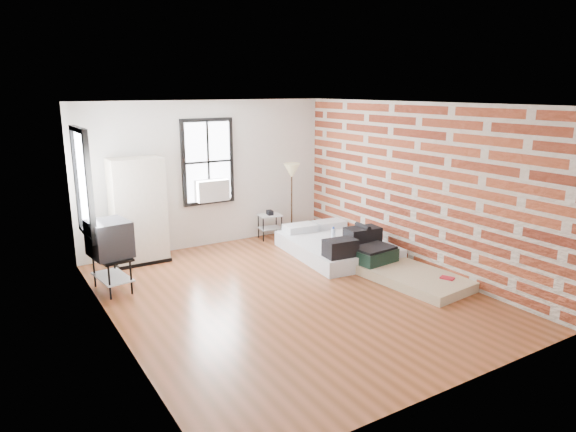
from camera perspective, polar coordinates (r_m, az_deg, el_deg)
ground at (r=7.80m, az=0.16°, el=-8.66°), size 6.00×6.00×0.00m
room_shell at (r=7.74m, az=0.22°, el=4.55°), size 5.02×6.02×2.80m
mattress_main at (r=9.55m, az=5.48°, el=-3.24°), size 1.76×2.26×0.68m
mattress_bare at (r=8.59m, az=12.47°, el=-5.95°), size 1.19×2.00×0.41m
wardrobe at (r=9.31m, az=-16.31°, el=0.51°), size 0.94×0.54×1.86m
side_table at (r=10.49m, az=-2.03°, el=-0.44°), size 0.50×0.43×0.59m
floor_lamp at (r=10.49m, az=0.41°, el=4.60°), size 0.33×0.33×1.52m
tv_stand at (r=8.13m, az=-19.19°, el=-2.62°), size 0.62×0.83×1.10m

